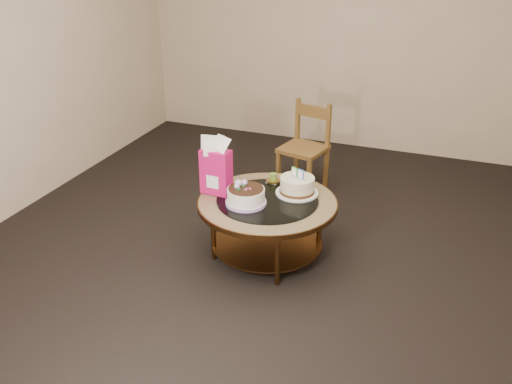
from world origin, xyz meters
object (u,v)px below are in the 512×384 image
at_px(decorated_cake, 246,197).
at_px(cream_cake, 297,186).
at_px(dining_chair, 305,147).
at_px(coffee_table, 267,210).
at_px(gift_bag, 216,166).

relative_size(decorated_cake, cream_cake, 0.92).
xyz_separation_m(decorated_cake, dining_chair, (0.04, 1.34, -0.10)).
height_order(decorated_cake, dining_chair, dining_chair).
xyz_separation_m(coffee_table, gift_bag, (-0.39, -0.02, 0.29)).
relative_size(coffee_table, decorated_cake, 3.49).
bearing_deg(gift_bag, cream_cake, 23.43).
relative_size(gift_bag, dining_chair, 0.54).
distance_m(cream_cake, gift_bag, 0.61).
bearing_deg(decorated_cake, dining_chair, 88.12).
distance_m(coffee_table, cream_cake, 0.28).
bearing_deg(dining_chair, cream_cake, -63.29).
relative_size(coffee_table, gift_bag, 2.35).
bearing_deg(cream_cake, gift_bag, -138.27).
height_order(gift_bag, dining_chair, gift_bag).
xyz_separation_m(coffee_table, dining_chair, (-0.08, 1.23, 0.03)).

